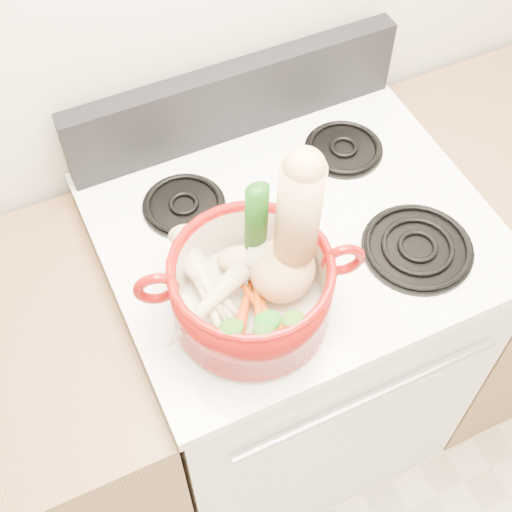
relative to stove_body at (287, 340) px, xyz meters
name	(u,v)px	position (x,y,z in m)	size (l,w,h in m)	color
stove_body	(287,340)	(0.00, 0.00, 0.00)	(0.76, 0.65, 0.92)	silver
cooktop	(295,229)	(0.00, 0.00, 0.47)	(0.78, 0.67, 0.03)	white
control_backsplash	(235,100)	(0.00, 0.30, 0.58)	(0.76, 0.05, 0.18)	black
oven_handle	(369,399)	(0.00, -0.34, 0.32)	(0.02, 0.02, 0.60)	silver
burner_front_left	(244,317)	(-0.19, -0.16, 0.50)	(0.22, 0.22, 0.02)	black
burner_front_right	(418,247)	(0.19, -0.16, 0.50)	(0.22, 0.22, 0.02)	black
burner_back_left	(184,204)	(-0.19, 0.14, 0.50)	(0.17, 0.17, 0.02)	black
burner_back_right	(344,148)	(0.19, 0.14, 0.50)	(0.17, 0.17, 0.02)	black
dutch_oven	(251,289)	(-0.17, -0.16, 0.58)	(0.29, 0.29, 0.14)	maroon
pot_handle_left	(156,288)	(-0.33, -0.12, 0.63)	(0.08, 0.08, 0.02)	maroon
pot_handle_right	(343,260)	(-0.02, -0.20, 0.63)	(0.08, 0.08, 0.02)	maroon
squash	(289,234)	(-0.10, -0.15, 0.69)	(0.13, 0.13, 0.31)	tan
leek	(256,235)	(-0.14, -0.12, 0.67)	(0.04, 0.04, 0.27)	silver
ginger	(238,260)	(-0.16, -0.07, 0.56)	(0.08, 0.06, 0.04)	tan
parsnip_0	(210,283)	(-0.23, -0.11, 0.57)	(0.05, 0.05, 0.25)	beige
parsnip_1	(208,295)	(-0.24, -0.13, 0.57)	(0.04, 0.04, 0.20)	beige
parsnip_2	(214,289)	(-0.23, -0.12, 0.57)	(0.04, 0.04, 0.18)	beige
parsnip_3	(206,305)	(-0.26, -0.15, 0.58)	(0.04, 0.04, 0.19)	beige
parsnip_4	(201,273)	(-0.24, -0.09, 0.58)	(0.04, 0.04, 0.20)	beige
carrot_0	(260,305)	(-0.17, -0.18, 0.55)	(0.04, 0.04, 0.18)	#CF5F0A
carrot_1	(241,320)	(-0.21, -0.20, 0.56)	(0.03, 0.03, 0.16)	#C23609
carrot_2	(264,313)	(-0.17, -0.20, 0.57)	(0.03, 0.03, 0.16)	#CB510A
carrot_3	(260,321)	(-0.18, -0.22, 0.57)	(0.03, 0.03, 0.13)	#CB4C0A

